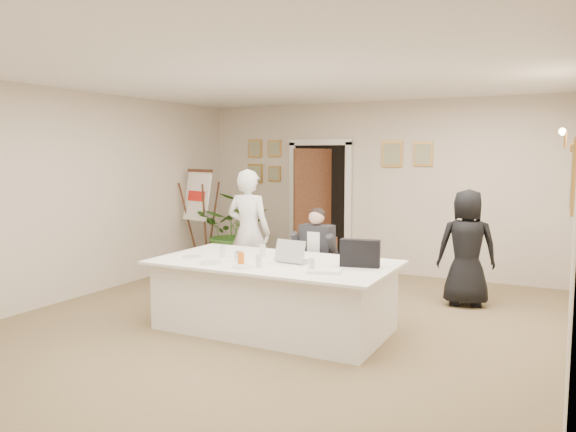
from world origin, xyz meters
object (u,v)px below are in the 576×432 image
(standing_woman, at_px, (467,248))
(conference_table, at_px, (274,295))
(paper_stack, at_px, (325,271))
(standing_man, at_px, (249,232))
(potted_palm, at_px, (236,231))
(flip_chart, at_px, (202,224))
(seated_man, at_px, (316,259))
(oj_glass, at_px, (241,258))
(laptop, at_px, (295,249))
(laptop_bag, at_px, (360,253))
(steel_jug, at_px, (238,256))

(standing_woman, bearing_deg, conference_table, 34.39)
(standing_woman, bearing_deg, paper_stack, 51.94)
(standing_man, distance_m, potted_palm, 1.64)
(conference_table, bearing_deg, standing_woman, 49.28)
(flip_chart, bearing_deg, standing_man, -35.21)
(seated_man, distance_m, oj_glass, 1.32)
(oj_glass, bearing_deg, standing_woman, 50.11)
(laptop, xyz_separation_m, paper_stack, (0.51, -0.37, -0.12))
(potted_palm, bearing_deg, conference_table, -50.41)
(conference_table, bearing_deg, paper_stack, -22.17)
(standing_woman, distance_m, laptop, 2.45)
(flip_chart, distance_m, potted_palm, 0.62)
(standing_man, bearing_deg, laptop, 134.24)
(standing_man, relative_size, laptop_bag, 4.23)
(laptop, distance_m, steel_jug, 0.63)
(steel_jug, bearing_deg, laptop, 24.75)
(seated_man, xyz_separation_m, standing_man, (-1.15, 0.29, 0.22))
(conference_table, distance_m, standing_man, 1.70)
(standing_woman, xyz_separation_m, laptop_bag, (-0.77, -1.88, 0.16))
(flip_chart, bearing_deg, steel_jug, -47.69)
(flip_chart, bearing_deg, paper_stack, -38.03)
(standing_man, height_order, laptop, standing_man)
(conference_table, height_order, laptop_bag, laptop_bag)
(standing_man, distance_m, laptop_bag, 2.31)
(seated_man, relative_size, steel_jug, 11.83)
(standing_woman, distance_m, paper_stack, 2.51)
(flip_chart, height_order, laptop_bag, flip_chart)
(steel_jug, bearing_deg, laptop_bag, 13.67)
(standing_man, relative_size, oj_glass, 13.41)
(standing_man, height_order, steel_jug, standing_man)
(standing_man, distance_m, steel_jug, 1.60)
(steel_jug, bearing_deg, standing_woman, 46.77)
(standing_man, height_order, potted_palm, standing_man)
(seated_man, xyz_separation_m, standing_woman, (1.65, 1.06, 0.10))
(laptop, xyz_separation_m, laptop_bag, (0.73, 0.05, 0.00))
(conference_table, xyz_separation_m, potted_palm, (-2.07, 2.51, 0.27))
(conference_table, distance_m, seated_man, 0.98)
(oj_glass, bearing_deg, potted_palm, 123.17)
(flip_chart, bearing_deg, seated_man, -27.33)
(laptop_bag, distance_m, oj_glass, 1.26)
(standing_man, bearing_deg, flip_chart, -39.00)
(flip_chart, relative_size, laptop, 4.46)
(flip_chart, height_order, standing_man, standing_man)
(standing_woman, height_order, paper_stack, standing_woman)
(seated_man, height_order, potted_palm, potted_palm)
(conference_table, relative_size, standing_man, 1.51)
(laptop_bag, bearing_deg, laptop, 172.91)
(flip_chart, distance_m, paper_stack, 4.32)
(standing_man, bearing_deg, standing_woman, -168.33)
(seated_man, bearing_deg, standing_woman, 24.52)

